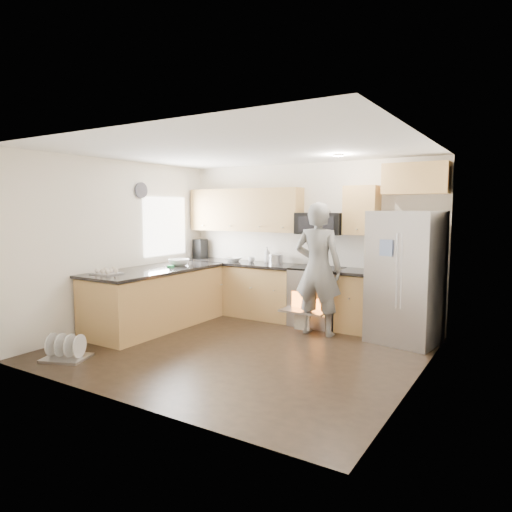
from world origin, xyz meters
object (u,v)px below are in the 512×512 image
Objects in this scene: stove_range at (317,283)px; person at (318,269)px; dish_rack at (66,352)px; refrigerator at (405,277)px.

stove_range is 0.92× the size of person.
person is at bearing -65.07° from stove_range.
refrigerator is at bearing 41.03° from dish_rack.
stove_range reaches higher than dish_rack.
stove_range is 3.77m from dish_rack.
refrigerator is at bearing -171.40° from person.
refrigerator reaches higher than stove_range.
person is 3.57m from dish_rack.
person is at bearing -158.17° from refrigerator.
person is (0.23, -0.49, 0.30)m from stove_range.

